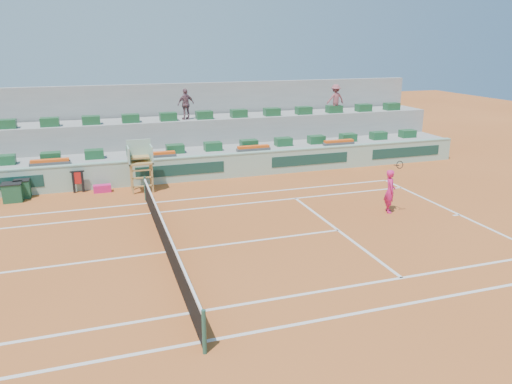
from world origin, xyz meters
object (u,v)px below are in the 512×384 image
at_px(umpire_chair, 140,159).
at_px(tennis_player, 390,191).
at_px(player_bag, 102,189).
at_px(drink_cooler_a, 23,189).

bearing_deg(umpire_chair, tennis_player, -33.82).
xyz_separation_m(player_bag, drink_cooler_a, (-3.40, 0.23, 0.25)).
height_order(drink_cooler_a, tennis_player, tennis_player).
relative_size(drink_cooler_a, tennis_player, 0.37).
height_order(player_bag, umpire_chair, umpire_chair).
bearing_deg(umpire_chair, player_bag, 169.05).
bearing_deg(umpire_chair, drink_cooler_a, 173.68).
xyz_separation_m(player_bag, umpire_chair, (1.79, -0.35, 1.37)).
xyz_separation_m(player_bag, tennis_player, (11.14, -6.61, 0.73)).
xyz_separation_m(umpire_chair, drink_cooler_a, (-5.19, 0.58, -1.12)).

